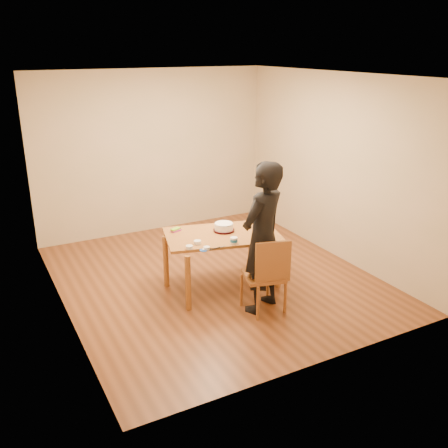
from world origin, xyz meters
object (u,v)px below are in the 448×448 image
cake_plate (224,230)px  cake (224,227)px  dining_table (222,235)px  person (263,238)px  dining_chair (264,276)px

cake_plate → cake: cake is taller
dining_table → cake: 0.13m
person → dining_chair: bearing=65.2°
cake → person: person is taller
dining_table → cake_plate: cake_plate is taller
cake_plate → person: 0.83m
dining_chair → cake: cake is taller
cake → person: size_ratio=0.13×
dining_table → person: person is taller
dining_table → person: (0.15, -0.73, 0.19)m
dining_chair → cake: bearing=110.9°
person → dining_table: bearing=-103.2°
cake → person: (0.08, -0.82, 0.11)m
dining_chair → cake_plate: cake_plate is taller
cake_plate → cake: size_ratio=1.13×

